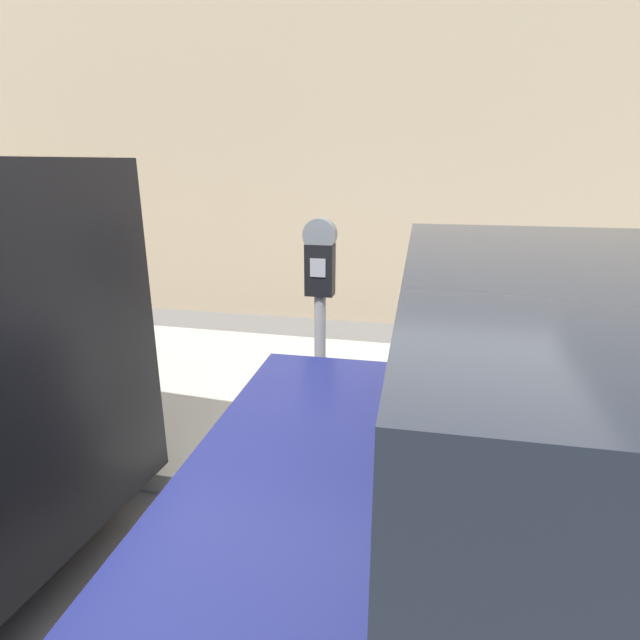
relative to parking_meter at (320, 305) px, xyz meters
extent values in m
plane|color=slate|center=(0.12, -1.30, -1.21)|extent=(60.00, 60.00, 0.00)
cube|color=#BCB7AD|center=(0.12, 0.90, -1.14)|extent=(24.00, 2.80, 0.14)
cube|color=tan|center=(0.12, 3.59, 2.16)|extent=(24.00, 0.30, 6.72)
cylinder|color=gray|center=(0.00, 0.00, -0.50)|extent=(0.07, 0.07, 1.13)
cube|color=black|center=(0.00, 0.00, 0.23)|extent=(0.18, 0.11, 0.32)
cube|color=gray|center=(0.00, -0.06, 0.25)|extent=(0.10, 0.01, 0.11)
cylinder|color=slate|center=(0.00, 0.00, 0.45)|extent=(0.20, 0.09, 0.20)
cylinder|color=black|center=(0.73, -0.70, -0.86)|extent=(0.69, 0.24, 0.68)
camera|label=1|loc=(0.67, -2.97, 0.87)|focal=28.00mm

